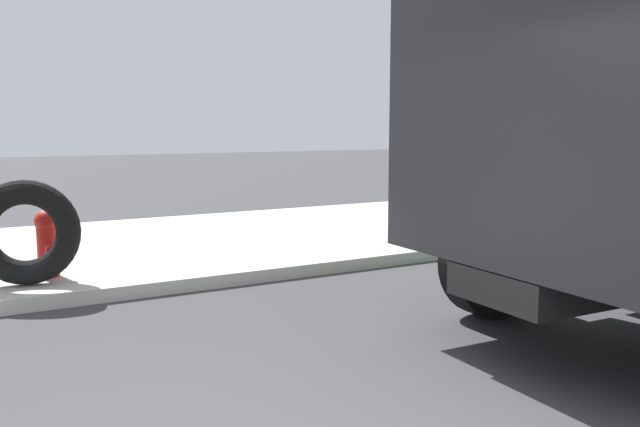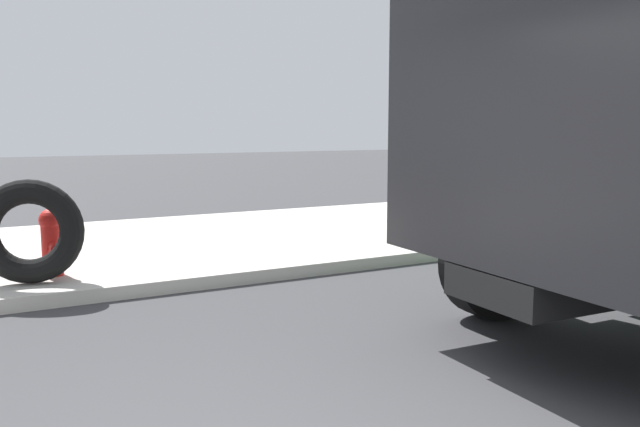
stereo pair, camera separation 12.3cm
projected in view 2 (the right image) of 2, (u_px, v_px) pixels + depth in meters
sidewalk_curb at (63, 254)px, 8.89m from camera, size 36.00×5.00×0.15m
fire_hydrant at (52, 240)px, 7.25m from camera, size 0.26×0.58×0.74m
loose_tire at (30, 232)px, 6.86m from camera, size 1.13×0.58×1.10m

